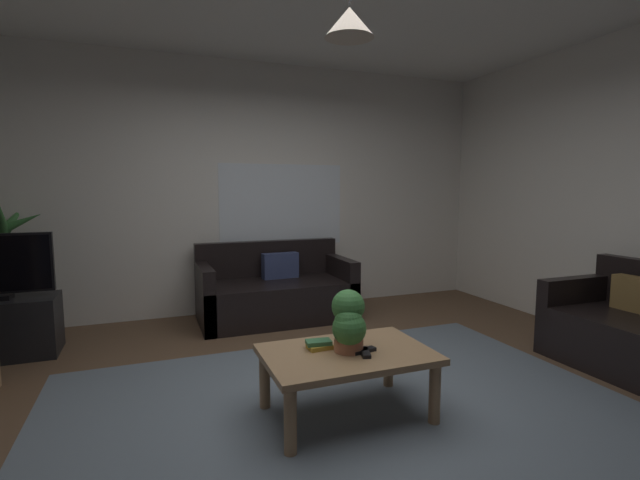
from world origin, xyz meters
TOP-DOWN VIEW (x-y plane):
  - floor at (0.00, 0.00)m, footprint 5.75×4.94m
  - rug at (0.00, -0.20)m, footprint 3.74×2.72m
  - wall_back at (0.00, 2.50)m, footprint 5.87×0.06m
  - window_pane at (0.36, 2.47)m, footprint 1.47×0.01m
  - couch_under_window at (0.13, 2.00)m, footprint 1.61×0.81m
  - coffee_table at (-0.01, -0.19)m, footprint 1.03×0.68m
  - book_on_table_0 at (-0.15, -0.09)m, footprint 0.16×0.11m
  - book_on_table_1 at (-0.16, -0.09)m, footprint 0.17×0.11m
  - remote_on_table_0 at (0.08, -0.25)m, footprint 0.17×0.08m
  - remote_on_table_1 at (0.07, -0.28)m, footprint 0.09×0.17m
  - potted_plant_on_table at (-0.00, -0.20)m, footprint 0.22×0.26m
  - potted_palm_corner at (-2.37, 2.19)m, footprint 0.72×0.91m
  - pendant_lamp at (-0.01, -0.19)m, footprint 0.28×0.28m

SIDE VIEW (x-z plane):
  - floor at x=0.00m, z-range -0.02..0.00m
  - rug at x=0.00m, z-range 0.00..0.01m
  - couch_under_window at x=0.13m, z-range -0.13..0.69m
  - coffee_table at x=-0.01m, z-range 0.14..0.56m
  - remote_on_table_0 at x=0.08m, z-range 0.41..0.44m
  - remote_on_table_1 at x=0.07m, z-range 0.41..0.44m
  - book_on_table_0 at x=-0.15m, z-range 0.41..0.44m
  - book_on_table_1 at x=-0.16m, z-range 0.44..0.47m
  - potted_palm_corner at x=-2.37m, z-range -0.11..1.27m
  - potted_plant_on_table at x=0.00m, z-range 0.42..0.79m
  - window_pane at x=0.36m, z-range 0.74..1.69m
  - wall_back at x=0.00m, z-range 0.00..2.82m
  - pendant_lamp at x=-0.01m, z-range 2.07..2.62m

